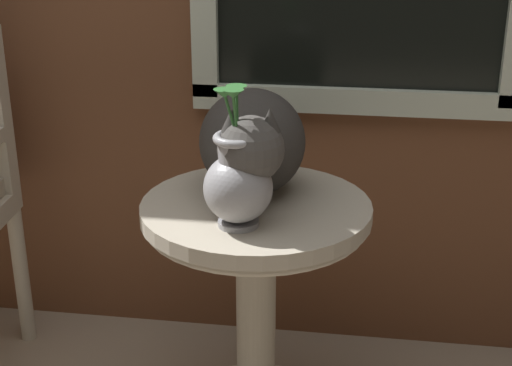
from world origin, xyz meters
The scene contains 3 objects.
wicker_side_table centered at (0.26, 0.24, 0.41)m, with size 0.53×0.53×0.62m.
cat centered at (0.25, 0.29, 0.75)m, with size 0.28×0.58×0.26m.
pewter_vase_with_ivy centered at (0.24, 0.11, 0.73)m, with size 0.15×0.15×0.31m.
Camera 1 is at (0.49, -1.34, 1.30)m, focal length 53.08 mm.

